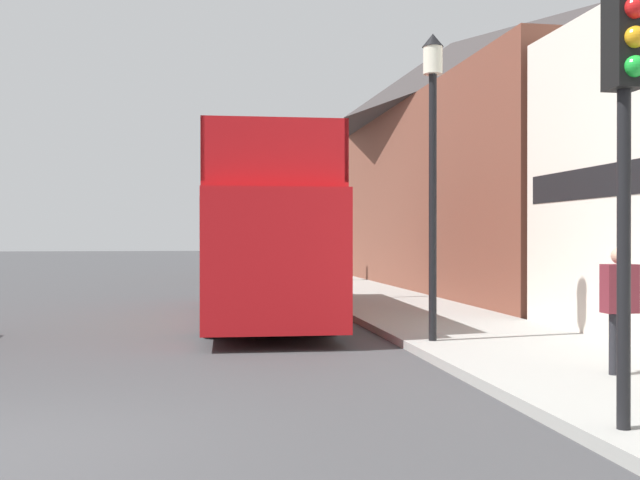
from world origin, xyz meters
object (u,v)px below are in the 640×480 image
tour_bus (262,243)px  pedestrian_second (620,298)px  lamp_post_third (302,203)px  parked_car_ahead_of_bus (265,273)px  lamp_post_nearest (433,131)px  traffic_signal (626,111)px  lamp_post_second (342,175)px

tour_bus → pedestrian_second: tour_bus is taller
pedestrian_second → lamp_post_third: bearing=93.2°
tour_bus → lamp_post_third: size_ratio=2.29×
tour_bus → pedestrian_second: 9.21m
parked_car_ahead_of_bus → pedestrian_second: size_ratio=2.73×
lamp_post_nearest → lamp_post_third: size_ratio=1.16×
traffic_signal → lamp_post_nearest: size_ratio=0.76×
traffic_signal → lamp_post_nearest: lamp_post_nearest is taller
lamp_post_second → lamp_post_third: (0.06, 8.47, -0.38)m
tour_bus → lamp_post_second: lamp_post_second is taller
traffic_signal → lamp_post_third: (0.30, 22.72, 0.20)m
lamp_post_nearest → lamp_post_third: (0.20, 16.95, -0.43)m
lamp_post_second → lamp_post_third: lamp_post_second is taller
traffic_signal → lamp_post_nearest: 5.81m
tour_bus → pedestrian_second: (3.73, -8.40, -0.63)m
lamp_post_nearest → lamp_post_third: 16.95m
traffic_signal → tour_bus: bearing=101.9°
traffic_signal → lamp_post_nearest: (0.10, 5.77, 0.63)m
parked_car_ahead_of_bus → lamp_post_third: 4.80m
lamp_post_third → lamp_post_nearest: bearing=-90.7°
parked_car_ahead_of_bus → lamp_post_third: (1.75, 3.69, 2.53)m
pedestrian_second → tour_bus: bearing=113.9°
pedestrian_second → lamp_post_second: size_ratio=0.32×
traffic_signal → lamp_post_third: lamp_post_third is taller
pedestrian_second → lamp_post_nearest: (-1.35, 3.31, 2.51)m
lamp_post_third → tour_bus: bearing=-102.3°
lamp_post_third → pedestrian_second: bearing=-86.8°
tour_bus → traffic_signal: bearing=-75.8°
traffic_signal → lamp_post_second: bearing=89.1°
lamp_post_nearest → pedestrian_second: bearing=-67.8°
pedestrian_second → lamp_post_second: (-1.21, 11.78, 2.47)m
tour_bus → parked_car_ahead_of_bus: tour_bus is taller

